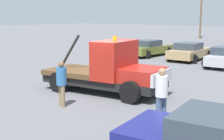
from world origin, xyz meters
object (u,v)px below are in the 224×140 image
Objects in this scene: tow_truck at (110,71)px; parked_car_olive at (149,48)px; person_at_hood at (62,81)px; utility_pole at (202,1)px; parked_car_tan at (189,52)px; person_near_truck at (162,91)px.

parked_car_olive is at bearing 106.50° from tow_truck.
tow_truck is 1.25× the size of parked_car_olive.
person_at_hood is 36.48m from utility_pole.
tow_truck is 0.57× the size of utility_pole.
parked_car_olive and parked_car_tan have the same top height.
person_at_hood is at bearing 33.73° from person_near_truck.
parked_car_tan is at bearing 90.24° from tow_truck.
parked_car_olive is (-9.17, 13.51, -0.37)m from person_near_truck.
person_near_truck is 0.40× the size of parked_car_tan.
person_near_truck reaches higher than parked_car_tan.
person_at_hood reaches higher than parked_car_tan.
tow_truck is at bearing -151.92° from parked_car_olive.
person_near_truck is 1.03× the size of person_at_hood.
utility_pole is (-13.82, 33.97, 4.26)m from person_near_truck.
utility_pole is at bearing 15.63° from parked_car_olive.
utility_pole reaches higher than tow_truck.
person_at_hood is at bearing -73.89° from utility_pole.
person_at_hood is (-3.77, -0.83, -0.03)m from person_near_truck.
parked_car_tan is at bearing -89.14° from parked_car_olive.
tow_truck is 12.85m from parked_car_olive.
person_at_hood is 0.38× the size of parked_car_tan.
person_near_truck is 0.18× the size of utility_pole.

